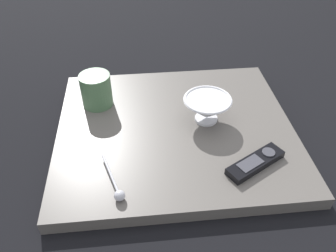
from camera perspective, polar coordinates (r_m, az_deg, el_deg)
The scene contains 6 objects.
ground_plane at distance 1.00m, azimuth 1.19°, elevation -1.63°, with size 6.00×6.00×0.00m, color black.
table at distance 0.99m, azimuth 1.21°, elevation -0.85°, with size 0.66×0.58×0.04m.
cereal_bowl at distance 0.98m, azimuth 6.46°, elevation 2.97°, with size 0.14×0.14×0.08m.
coffee_mug at distance 1.05m, azimuth -11.75°, elevation 5.82°, with size 0.09×0.09×0.10m.
teaspoon at distance 0.80m, azimuth -8.35°, elevation -10.47°, with size 0.06×0.15×0.03m.
tv_remote_near at distance 0.89m, azimuth 14.24°, elevation -5.85°, with size 0.16×0.12×0.02m.
Camera 1 is at (0.10, 0.74, 0.67)m, focal length 36.96 mm.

